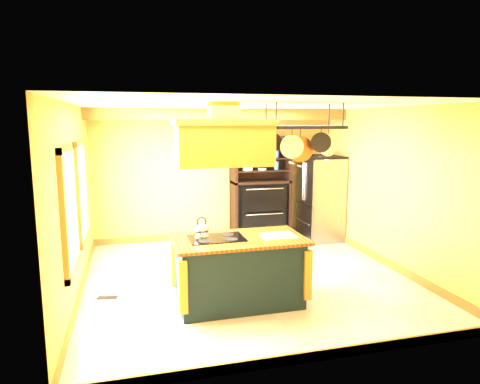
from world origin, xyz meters
name	(u,v)px	position (x,y,z in m)	size (l,w,h in m)	color
floor	(247,278)	(0.00, 0.00, 0.00)	(5.00, 5.00, 0.00)	beige
ceiling	(247,105)	(0.00, 0.00, 2.70)	(5.00, 5.00, 0.00)	white
wall_back	(216,175)	(0.00, 2.50, 1.35)	(5.00, 0.02, 2.70)	gold
wall_front	(315,236)	(0.00, -2.50, 1.35)	(5.00, 0.02, 2.70)	gold
wall_left	(75,202)	(-2.50, 0.00, 1.35)	(0.02, 5.00, 2.70)	gold
wall_right	(390,188)	(2.50, 0.00, 1.35)	(0.02, 5.00, 2.70)	gold
ceiling_beam	(223,114)	(0.00, 1.70, 2.59)	(5.00, 0.15, 0.20)	olive
window_near	(70,210)	(-2.47, -0.80, 1.40)	(0.06, 1.06, 1.56)	olive
window_far	(82,192)	(-2.47, 0.60, 1.40)	(0.06, 1.06, 1.56)	olive
kitchen_island	(238,270)	(-0.36, -0.88, 0.47)	(1.77, 1.00, 1.11)	black
range_hood	(223,140)	(-0.56, -0.88, 2.23)	(1.28, 0.72, 0.80)	#C87F32
pot_rack	(304,135)	(0.54, -0.87, 2.28)	(1.11, 0.51, 0.79)	black
refrigerator	(321,200)	(2.11, 1.85, 0.84)	(0.75, 0.88, 1.72)	gray
hutch	(260,199)	(0.90, 2.27, 0.84)	(1.22, 0.56, 2.15)	black
floor_register	(107,298)	(-2.12, -0.26, 0.01)	(0.28, 0.12, 0.01)	black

